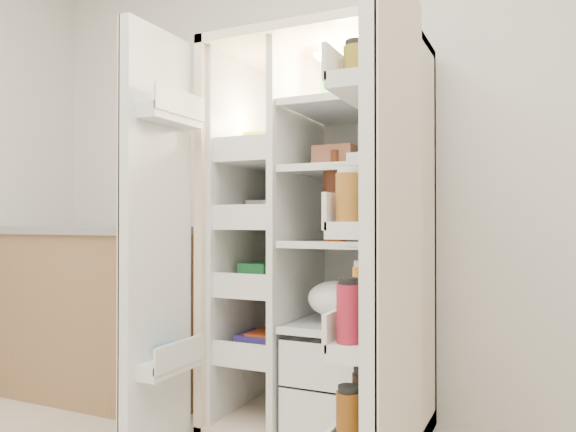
% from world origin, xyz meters
% --- Properties ---
extents(wall_back, '(4.00, 0.02, 2.70)m').
position_xyz_m(wall_back, '(0.00, 2.00, 1.35)').
color(wall_back, silver).
rests_on(wall_back, floor).
extents(refrigerator, '(0.92, 0.70, 1.80)m').
position_xyz_m(refrigerator, '(-0.02, 1.65, 0.74)').
color(refrigerator, beige).
rests_on(refrigerator, floor).
extents(freezer_door, '(0.15, 0.40, 1.72)m').
position_xyz_m(freezer_door, '(-0.54, 1.05, 0.89)').
color(freezer_door, silver).
rests_on(freezer_door, floor).
extents(fridge_door, '(0.17, 0.58, 1.72)m').
position_xyz_m(fridge_door, '(0.44, 0.96, 0.87)').
color(fridge_door, silver).
rests_on(fridge_door, floor).
extents(kitchen_counter, '(1.31, 0.70, 0.95)m').
position_xyz_m(kitchen_counter, '(-1.36, 1.66, 0.48)').
color(kitchen_counter, '#8F6847').
rests_on(kitchen_counter, floor).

